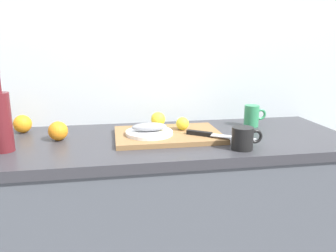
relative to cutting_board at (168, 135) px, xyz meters
name	(u,v)px	position (x,y,z in m)	size (l,w,h in m)	color
back_wall	(116,53)	(-0.21, 0.32, 0.34)	(3.20, 0.05, 2.50)	silver
kitchen_counter	(124,234)	(-0.21, -0.01, -0.46)	(2.00, 0.60, 0.90)	#4C5159
cutting_board	(168,135)	(0.00, 0.00, 0.00)	(0.46, 0.31, 0.02)	olive
white_plate	(149,133)	(-0.08, -0.01, 0.02)	(0.20, 0.20, 0.01)	white
fish_fillet	(149,127)	(-0.08, -0.01, 0.04)	(0.15, 0.06, 0.04)	gray
chef_knife	(211,135)	(0.17, -0.10, 0.02)	(0.25, 0.19, 0.02)	silver
lemon_0	(158,119)	(-0.03, 0.13, 0.04)	(0.07, 0.07, 0.07)	yellow
lemon_1	(182,124)	(0.07, 0.04, 0.04)	(0.06, 0.06, 0.06)	yellow
wine_bottle	(1,120)	(-0.64, -0.09, 0.11)	(0.07, 0.07, 0.31)	#59191E
coffee_mug_0	(243,138)	(0.26, -0.22, 0.03)	(0.12, 0.08, 0.09)	black
coffee_mug_1	(252,116)	(0.44, 0.12, 0.04)	(0.11, 0.07, 0.10)	#338C59
orange_0	(58,131)	(-0.46, 0.03, 0.03)	(0.08, 0.08, 0.08)	orange
orange_2	(23,124)	(-0.64, 0.19, 0.03)	(0.08, 0.08, 0.08)	orange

